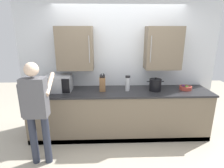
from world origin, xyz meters
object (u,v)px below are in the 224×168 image
Objects in this scene: stock_pot at (155,85)px; thermos_flask at (128,83)px; microwave_oven at (57,83)px; person_figure at (36,106)px; knife_block at (102,84)px; fruit_bowl at (185,88)px.

stock_pot is 1.11× the size of thermos_flask.
microwave_oven is 0.83m from person_figure.
microwave_oven is at bearing 178.22° from thermos_flask.
knife_block reaches higher than stock_pot.
person_figure is at bearing -97.20° from microwave_oven.
microwave_oven is at bearing 178.71° from knife_block.
stock_pot is (1.86, -0.05, -0.03)m from microwave_oven.
stock_pot is 0.53m from thermos_flask.
knife_block is 1.05× the size of stock_pot.
thermos_flask is at bearing -2.67° from knife_block.
knife_block reaches higher than fruit_bowl.
person_figure is at bearing -140.50° from knife_block.
microwave_oven reaches higher than fruit_bowl.
stock_pot reaches higher than fruit_bowl.
fruit_bowl is 0.14× the size of person_figure.
microwave_oven and thermos_flask have the same top height.
microwave_oven is at bearing 82.80° from person_figure.
thermos_flask is (-1.13, -0.03, 0.11)m from fruit_bowl.
stock_pot is at bearing -0.48° from thermos_flask.
thermos_flask reaches higher than fruit_bowl.
thermos_flask is 0.18× the size of person_figure.
microwave_oven is at bearing 178.58° from stock_pot.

